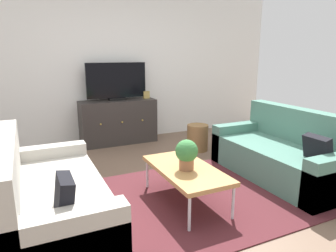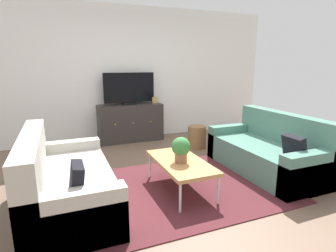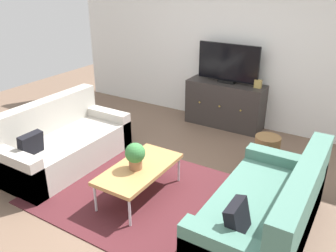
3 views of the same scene
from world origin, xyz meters
The scene contains 11 objects.
ground_plane centered at (0.00, 0.00, 0.00)m, with size 10.00×10.00×0.00m, color brown.
wall_back centered at (0.00, 2.55, 1.35)m, with size 6.40×0.12×2.70m, color white.
area_rug centered at (0.00, -0.15, 0.01)m, with size 2.50×1.90×0.01m, color #4C1E23.
couch_left_side centered at (-1.44, -0.10, 0.28)m, with size 0.88×1.77×0.85m.
couch_right_side centered at (1.44, -0.10, 0.28)m, with size 0.88×1.77×0.85m.
coffee_table centered at (-0.05, -0.19, 0.36)m, with size 0.55×1.08×0.39m.
potted_plant centered at (-0.07, -0.23, 0.56)m, with size 0.23×0.23×0.31m.
tv_console centered at (-0.05, 2.27, 0.38)m, with size 1.29×0.47×0.76m.
flat_screen_tv centered at (-0.05, 2.29, 1.07)m, with size 1.03×0.16×0.64m.
mantel_clock centered at (0.48, 2.27, 0.82)m, with size 0.11×0.07×0.13m, color tan.
wicker_basket centered at (0.98, 1.30, 0.21)m, with size 0.34×0.34×0.42m, color olive.
Camera 2 is at (-1.39, -3.06, 1.55)m, focal length 28.92 mm.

